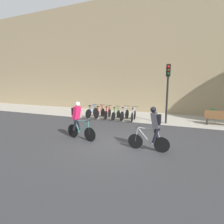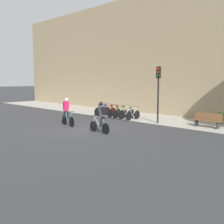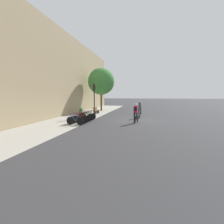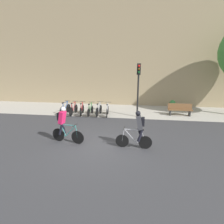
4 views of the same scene
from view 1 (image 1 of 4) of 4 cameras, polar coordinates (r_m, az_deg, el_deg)
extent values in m
plane|color=#333335|center=(7.66, 0.14, -10.51)|extent=(200.00, 200.00, 0.00)
cube|color=#A39E93|center=(13.93, 10.88, -1.57)|extent=(44.00, 4.50, 0.01)
cube|color=#9E8966|center=(16.38, 13.40, 17.95)|extent=(44.00, 0.60, 10.24)
cylinder|color=black|center=(8.00, -7.25, -7.28)|extent=(0.65, 0.15, 0.65)
cylinder|color=black|center=(8.70, -12.64, -6.06)|extent=(0.65, 0.15, 0.65)
cylinder|color=teal|center=(8.15, -9.24, -4.95)|extent=(0.58, 0.14, 0.62)
cylinder|color=teal|center=(8.42, -11.23, -4.65)|extent=(0.27, 0.09, 0.58)
cylinder|color=teal|center=(8.17, -9.90, -2.90)|extent=(0.78, 0.18, 0.07)
cylinder|color=teal|center=(8.55, -11.64, -6.35)|extent=(0.43, 0.11, 0.05)
cylinder|color=teal|center=(8.56, -12.26, -4.39)|extent=(0.22, 0.07, 0.56)
cylinder|color=teal|center=(7.95, -7.53, -5.22)|extent=(0.13, 0.06, 0.59)
cylinder|color=black|center=(7.90, -7.82, -2.86)|extent=(0.11, 0.46, 0.03)
cube|color=black|center=(8.43, -11.87, -2.41)|extent=(0.21, 0.11, 0.06)
cube|color=#EA1E56|center=(8.30, -11.46, -0.26)|extent=(0.37, 0.37, 0.63)
sphere|color=silver|center=(8.19, -11.15, 2.52)|extent=(0.26, 0.26, 0.22)
cylinder|color=black|center=(8.37, -12.11, -4.21)|extent=(0.29, 0.16, 0.56)
cylinder|color=black|center=(8.52, -11.06, -3.93)|extent=(0.26, 0.15, 0.56)
cube|color=black|center=(8.39, -12.16, 0.17)|extent=(0.18, 0.28, 0.36)
cylinder|color=black|center=(7.18, 7.63, -9.42)|extent=(0.60, 0.05, 0.60)
cylinder|color=black|center=(6.98, 15.91, -10.28)|extent=(0.60, 0.05, 0.60)
cylinder|color=#99999E|center=(7.01, 10.46, -7.55)|extent=(0.57, 0.06, 0.62)
cylinder|color=#99999E|center=(6.94, 13.55, -7.96)|extent=(0.27, 0.05, 0.58)
cylinder|color=#99999E|center=(6.91, 11.44, -5.39)|extent=(0.77, 0.06, 0.07)
cylinder|color=#99999E|center=(7.01, 14.22, -10.18)|extent=(0.42, 0.04, 0.05)
cylinder|color=#99999E|center=(6.91, 15.25, -8.05)|extent=(0.22, 0.04, 0.56)
cylinder|color=#99999E|center=(7.08, 8.00, -7.24)|extent=(0.12, 0.04, 0.59)
cylinder|color=black|center=(6.99, 8.39, -4.68)|extent=(0.04, 0.46, 0.03)
cube|color=black|center=(6.83, 14.59, -5.46)|extent=(0.20, 0.09, 0.06)
cube|color=#3D3D42|center=(6.78, 13.87, -2.69)|extent=(0.33, 0.33, 0.63)
sphere|color=black|center=(6.72, 13.34, 0.78)|extent=(0.23, 0.23, 0.22)
cylinder|color=black|center=(7.01, 14.26, -7.15)|extent=(0.28, 0.12, 0.56)
cylinder|color=black|center=(6.80, 13.93, -7.65)|extent=(0.24, 0.12, 0.56)
cube|color=black|center=(6.74, 15.06, -2.37)|extent=(0.15, 0.26, 0.36)
cylinder|color=black|center=(13.99, -5.38, 0.01)|extent=(0.11, 0.68, 0.68)
cylinder|color=black|center=(13.23, -7.71, -0.57)|extent=(0.11, 0.68, 0.68)
cylinder|color=#1E478C|center=(13.69, -6.16, 0.99)|extent=(0.10, 0.53, 0.62)
cylinder|color=#1E478C|center=(13.41, -7.03, 0.73)|extent=(0.07, 0.25, 0.58)
cylinder|color=#1E478C|center=(13.56, -6.44, 2.11)|extent=(0.12, 0.71, 0.07)
cylinder|color=#1E478C|center=(13.38, -7.22, -0.48)|extent=(0.07, 0.38, 0.05)
cylinder|color=#1E478C|center=(13.25, -7.51, 0.66)|extent=(0.05, 0.20, 0.56)
cylinder|color=#1E478C|center=(13.92, -5.49, 1.17)|extent=(0.05, 0.12, 0.58)
cylinder|color=black|center=(13.84, -5.60, 2.50)|extent=(0.46, 0.08, 0.03)
cube|color=black|center=(13.28, -7.32, 2.05)|extent=(0.10, 0.21, 0.06)
cylinder|color=black|center=(13.74, -3.03, -0.17)|extent=(0.05, 0.66, 0.66)
cylinder|color=black|center=(12.87, -5.07, -0.85)|extent=(0.05, 0.66, 0.66)
cylinder|color=maroon|center=(13.40, -3.71, 0.79)|extent=(0.05, 0.55, 0.62)
cylinder|color=maroon|center=(13.07, -4.47, 0.51)|extent=(0.05, 0.26, 0.58)
cylinder|color=maroon|center=(13.26, -3.94, 1.94)|extent=(0.06, 0.75, 0.07)
cylinder|color=maroon|center=(13.04, -4.64, -0.74)|extent=(0.04, 0.40, 0.05)
cylinder|color=maroon|center=(12.90, -4.89, 0.42)|extent=(0.04, 0.21, 0.56)
cylinder|color=maroon|center=(13.66, -3.12, 1.00)|extent=(0.04, 0.12, 0.58)
cylinder|color=black|center=(13.58, -3.21, 2.36)|extent=(0.46, 0.04, 0.03)
cube|color=black|center=(12.93, -4.72, 1.85)|extent=(0.08, 0.20, 0.06)
cylinder|color=black|center=(13.47, -0.80, -0.38)|extent=(0.11, 0.65, 0.65)
cylinder|color=black|center=(12.57, -2.07, -1.09)|extent=(0.11, 0.65, 0.65)
cylinder|color=maroon|center=(13.12, -1.22, 0.60)|extent=(0.10, 0.53, 0.62)
cylinder|color=maroon|center=(12.79, -1.69, 0.30)|extent=(0.07, 0.25, 0.58)
cylinder|color=maroon|center=(12.98, -1.36, 1.77)|extent=(0.12, 0.71, 0.07)
cylinder|color=maroon|center=(12.75, -1.80, -0.98)|extent=(0.08, 0.39, 0.05)
cylinder|color=maroon|center=(12.61, -1.96, 0.21)|extent=(0.06, 0.21, 0.56)
cylinder|color=maroon|center=(13.39, -0.85, 0.82)|extent=(0.05, 0.12, 0.58)
cylinder|color=black|center=(13.31, -0.91, 2.20)|extent=(0.46, 0.08, 0.03)
cube|color=black|center=(12.64, -1.84, 1.67)|extent=(0.10, 0.21, 0.06)
cylinder|color=black|center=(13.21, 2.11, -0.67)|extent=(0.05, 0.61, 0.61)
cylinder|color=black|center=(12.34, 0.42, -1.39)|extent=(0.05, 0.61, 0.61)
cylinder|color=#2D6B33|center=(12.87, 1.57, 0.33)|extent=(0.05, 0.54, 0.62)
cylinder|color=#2D6B33|center=(12.54, 0.93, 0.03)|extent=(0.05, 0.25, 0.58)
cylinder|color=#2D6B33|center=(12.73, 1.39, 1.52)|extent=(0.06, 0.72, 0.07)
cylinder|color=#2D6B33|center=(12.51, 0.77, -1.27)|extent=(0.04, 0.39, 0.05)
cylinder|color=#2D6B33|center=(12.37, 0.58, -0.07)|extent=(0.04, 0.21, 0.56)
cylinder|color=#2D6B33|center=(13.13, 2.05, 0.55)|extent=(0.04, 0.11, 0.58)
cylinder|color=black|center=(13.05, 2.00, 1.95)|extent=(0.46, 0.04, 0.03)
cube|color=black|center=(12.40, 0.74, 1.43)|extent=(0.09, 0.20, 0.06)
cylinder|color=black|center=(12.98, 4.90, -0.70)|extent=(0.08, 0.69, 0.69)
cylinder|color=black|center=(12.11, 3.25, -1.41)|extent=(0.08, 0.69, 0.69)
cylinder|color=#99999E|center=(12.64, 4.38, 0.32)|extent=(0.07, 0.53, 0.62)
cylinder|color=#99999E|center=(12.32, 3.76, 0.02)|extent=(0.06, 0.25, 0.58)
cylinder|color=#99999E|center=(12.50, 4.22, 1.54)|extent=(0.08, 0.71, 0.07)
cylinder|color=#99999E|center=(12.28, 3.60, -1.30)|extent=(0.06, 0.39, 0.05)
cylinder|color=#99999E|center=(12.14, 3.42, -0.07)|extent=(0.04, 0.20, 0.56)
cylinder|color=#99999E|center=(12.90, 4.86, 0.54)|extent=(0.04, 0.11, 0.58)
cylinder|color=black|center=(12.82, 4.82, 1.97)|extent=(0.46, 0.06, 0.03)
cube|color=black|center=(12.17, 3.59, 1.45)|extent=(0.09, 0.20, 0.06)
cylinder|color=black|center=(12.83, 7.44, -0.96)|extent=(0.09, 0.65, 0.64)
cylinder|color=black|center=(11.88, 6.55, -1.77)|extent=(0.09, 0.65, 0.64)
cylinder|color=#99999E|center=(12.46, 7.18, 0.05)|extent=(0.08, 0.54, 0.62)
cylinder|color=#99999E|center=(12.11, 6.85, -0.28)|extent=(0.06, 0.26, 0.58)
cylinder|color=#99999E|center=(12.31, 7.11, 1.28)|extent=(0.10, 0.73, 0.07)
cylinder|color=#99999E|center=(12.07, 6.74, -1.63)|extent=(0.06, 0.39, 0.05)
cylinder|color=#99999E|center=(11.92, 6.66, -0.39)|extent=(0.05, 0.21, 0.56)
cylinder|color=#99999E|center=(12.74, 7.44, 0.29)|extent=(0.04, 0.12, 0.58)
cylinder|color=black|center=(12.66, 7.43, 1.74)|extent=(0.46, 0.06, 0.03)
cube|color=black|center=(11.96, 6.77, 1.16)|extent=(0.10, 0.21, 0.06)
cylinder|color=black|center=(11.78, 17.58, 5.47)|extent=(0.12, 0.12, 3.78)
cube|color=black|center=(11.79, 17.95, 12.81)|extent=(0.26, 0.20, 0.76)
sphere|color=red|center=(11.68, 17.94, 13.88)|extent=(0.15, 0.15, 0.15)
sphere|color=#4C380A|center=(11.66, 17.89, 12.86)|extent=(0.15, 0.15, 0.15)
sphere|color=#0C4719|center=(11.65, 17.84, 11.83)|extent=(0.15, 0.15, 0.15)
cube|color=brown|center=(12.80, 31.81, -1.75)|extent=(1.75, 0.40, 0.08)
cube|color=brown|center=(12.94, 31.78, -0.56)|extent=(1.75, 0.12, 0.40)
cube|color=#2D2D2D|center=(12.75, 28.63, -2.56)|extent=(0.08, 0.36, 0.45)
cylinder|color=brown|center=(14.89, 29.89, -1.34)|extent=(0.36, 0.36, 0.32)
sphere|color=#387A3D|center=(14.83, 30.01, 0.10)|extent=(0.48, 0.48, 0.48)
camera|label=2|loc=(10.83, 132.06, -4.48)|focal=45.00mm
camera|label=3|loc=(20.99, -51.83, 5.68)|focal=28.00mm
camera|label=4|loc=(1.71, -106.83, 33.00)|focal=28.00mm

